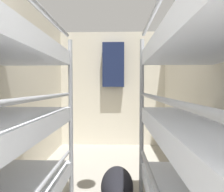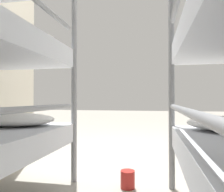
% 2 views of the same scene
% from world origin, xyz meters
% --- Properties ---
extents(ground_plane, '(20.00, 20.00, 0.00)m').
position_xyz_m(ground_plane, '(0.00, 0.00, 0.00)').
color(ground_plane, gray).
extents(tin_can, '(0.10, 0.10, 0.12)m').
position_xyz_m(tin_can, '(-0.06, 0.62, 0.06)').
color(tin_can, '#AD231E').
rests_on(tin_can, ground_plane).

